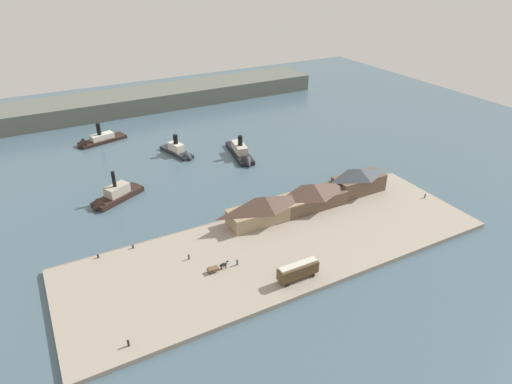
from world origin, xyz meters
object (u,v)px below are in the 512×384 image
at_px(ferry_approaching_east, 113,197).
at_px(ferry_moored_west, 95,141).
at_px(pedestrian_at_waters_edge, 128,343).
at_px(ferry_outer_harbor, 179,151).
at_px(mooring_post_west, 98,256).
at_px(pedestrian_near_west_shed, 425,196).
at_px(ferry_shed_central_terminal, 313,195).
at_px(street_tram, 298,270).
at_px(horse_cart, 217,267).
at_px(pedestrian_near_cart, 189,257).
at_px(pedestrian_standing_center, 237,262).
at_px(ferry_shed_customs_shed, 359,180).
at_px(ferry_mid_harbor, 242,154).
at_px(mooring_post_center_west, 133,247).
at_px(ferry_shed_east_terminal, 265,208).

distance_m(ferry_approaching_east, ferry_moored_west, 50.58).
height_order(pedestrian_at_waters_edge, ferry_outer_harbor, ferry_outer_harbor).
relative_size(mooring_post_west, ferry_outer_harbor, 0.05).
relative_size(pedestrian_near_west_shed, ferry_moored_west, 0.07).
height_order(ferry_shed_central_terminal, mooring_post_west, ferry_shed_central_terminal).
xyz_separation_m(street_tram, horse_cart, (-15.07, 11.47, -1.54)).
bearing_deg(mooring_post_west, ferry_outer_harbor, 52.82).
relative_size(pedestrian_near_cart, pedestrian_standing_center, 0.89).
relative_size(horse_cart, pedestrian_near_west_shed, 3.58).
relative_size(ferry_shed_customs_shed, ferry_mid_harbor, 0.69).
height_order(pedestrian_standing_center, pedestrian_near_west_shed, pedestrian_standing_center).
relative_size(ferry_shed_customs_shed, mooring_post_center_west, 18.33).
distance_m(pedestrian_at_waters_edge, ferry_approaching_east, 60.62).
xyz_separation_m(pedestrian_near_west_shed, ferry_moored_west, (-79.70, 95.47, -0.74)).
height_order(ferry_shed_central_terminal, street_tram, ferry_shed_central_terminal).
relative_size(ferry_shed_east_terminal, ferry_mid_harbor, 0.90).
height_order(pedestrian_near_west_shed, mooring_post_center_west, pedestrian_near_west_shed).
bearing_deg(ferry_approaching_east, pedestrian_at_waters_edge, -99.84).
height_order(ferry_approaching_east, ferry_moored_west, ferry_approaching_east).
xyz_separation_m(pedestrian_near_west_shed, ferry_mid_harbor, (-34.64, 55.80, -0.39)).
height_order(pedestrian_near_cart, mooring_post_west, pedestrian_near_cart).
distance_m(pedestrian_standing_center, pedestrian_at_waters_edge, 31.80).
relative_size(street_tram, mooring_post_west, 10.98).
relative_size(ferry_shed_central_terminal, ferry_outer_harbor, 1.12).
relative_size(street_tram, ferry_mid_harbor, 0.41).
bearing_deg(ferry_outer_harbor, ferry_shed_customs_shed, -55.14).
bearing_deg(ferry_outer_harbor, pedestrian_at_waters_edge, -115.62).
distance_m(street_tram, ferry_moored_west, 111.65).
height_order(ferry_shed_customs_shed, mooring_post_center_west, ferry_shed_customs_shed).
height_order(pedestrian_standing_center, pedestrian_at_waters_edge, pedestrian_at_waters_edge).
distance_m(pedestrian_at_waters_edge, ferry_outer_harbor, 92.62).
bearing_deg(ferry_shed_customs_shed, pedestrian_standing_center, -162.93).
bearing_deg(pedestrian_near_cart, pedestrian_near_west_shed, -4.17).
bearing_deg(pedestrian_standing_center, ferry_shed_customs_shed, 17.07).
height_order(mooring_post_center_west, mooring_post_west, same).
bearing_deg(mooring_post_west, ferry_shed_customs_shed, -2.56).
relative_size(ferry_shed_east_terminal, ferry_moored_west, 1.03).
relative_size(mooring_post_center_west, ferry_approaching_east, 0.05).
bearing_deg(ferry_shed_customs_shed, pedestrian_at_waters_edge, -160.67).
height_order(ferry_shed_central_terminal, ferry_mid_harbor, ferry_shed_central_terminal).
distance_m(street_tram, horse_cart, 19.00).
distance_m(pedestrian_standing_center, ferry_moored_west, 98.80).
height_order(pedestrian_near_west_shed, ferry_approaching_east, ferry_approaching_east).
bearing_deg(ferry_shed_customs_shed, mooring_post_west, 177.44).
xyz_separation_m(street_tram, ferry_approaching_east, (-28.92, 58.44, -2.07)).
bearing_deg(mooring_post_center_west, ferry_outer_harbor, 59.30).
distance_m(ferry_shed_central_terminal, horse_cart, 39.70).
bearing_deg(mooring_post_center_west, horse_cart, -50.33).
xyz_separation_m(pedestrian_standing_center, pedestrian_near_west_shed, (64.97, 2.23, -0.08)).
xyz_separation_m(ferry_shed_customs_shed, horse_cart, (-54.73, -14.94, -2.98)).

